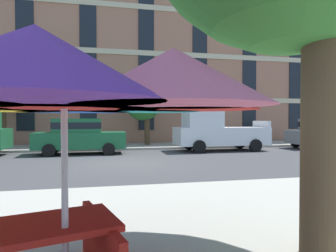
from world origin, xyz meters
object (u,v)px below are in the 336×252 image
Objects in this scene: sedan_gray at (324,133)px; pickup_white at (217,132)px; sedan_green at (80,135)px; street_tree_left at (6,82)px; patio_umbrella at (64,86)px; street_tree_middle at (145,102)px.

pickup_white is at bearing 180.00° from sedan_gray.
sedan_gray is at bearing -0.00° from pickup_white.
street_tree_left is at bearing 140.25° from sedan_green.
patio_umbrella is at bearing -72.11° from street_tree_left.
sedan_green is 12.77m from patio_umbrella.
pickup_white is at bearing -43.78° from street_tree_middle.
sedan_gray is 11.16m from street_tree_middle.
sedan_gray is (6.88, -0.00, -0.08)m from pickup_white.
pickup_white is 0.89× the size of street_tree_left.
sedan_green is 0.86× the size of pickup_white.
sedan_gray is 1.08× the size of street_tree_middle.
patio_umbrella is at bearing -117.02° from pickup_white.
street_tree_left is at bearing 107.89° from patio_umbrella.
pickup_white is 1.16× the size of sedan_gray.
street_tree_middle is at bearing 161.86° from sedan_gray.
pickup_white is 14.29m from patio_umbrella.
sedan_green is at bearing 93.81° from patio_umbrella.
street_tree_middle reaches higher than pickup_white.
street_tree_left is 1.41× the size of street_tree_middle.
sedan_green is 7.32m from pickup_white.
street_tree_middle is (8.20, -0.27, -1.04)m from street_tree_left.
street_tree_middle is at bearing -1.92° from street_tree_left.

